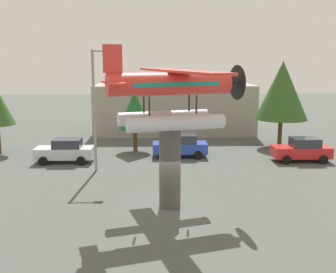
% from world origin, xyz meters
% --- Properties ---
extents(ground_plane, '(140.00, 140.00, 0.00)m').
position_xyz_m(ground_plane, '(0.00, 0.00, 0.00)').
color(ground_plane, '#4C514C').
extents(display_pedestal, '(1.10, 1.10, 4.15)m').
position_xyz_m(display_pedestal, '(0.00, 0.00, 2.07)').
color(display_pedestal, '#4C4742').
rests_on(display_pedestal, ground).
extents(floatplane_monument, '(7.19, 10.29, 4.00)m').
position_xyz_m(floatplane_monument, '(0.13, 0.04, 5.82)').
color(floatplane_monument, silver).
rests_on(floatplane_monument, display_pedestal).
extents(car_near_silver, '(4.20, 2.02, 1.76)m').
position_xyz_m(car_near_silver, '(-7.37, 9.48, 0.88)').
color(car_near_silver, silver).
rests_on(car_near_silver, ground).
extents(car_mid_blue, '(4.20, 2.02, 1.76)m').
position_xyz_m(car_mid_blue, '(1.24, 10.94, 0.88)').
color(car_mid_blue, '#2847B7').
rests_on(car_mid_blue, ground).
extents(car_far_red, '(4.20, 2.02, 1.76)m').
position_xyz_m(car_far_red, '(10.18, 9.24, 0.88)').
color(car_far_red, red).
rests_on(car_far_red, ground).
extents(streetlight_primary, '(1.84, 0.28, 8.11)m').
position_xyz_m(streetlight_primary, '(-4.58, 6.98, 4.69)').
color(streetlight_primary, gray).
rests_on(streetlight_primary, ground).
extents(storefront_building, '(15.96, 6.78, 4.97)m').
position_xyz_m(storefront_building, '(1.23, 22.00, 2.49)').
color(storefront_building, '#9E9384').
rests_on(storefront_building, ground).
extents(tree_east, '(2.78, 2.78, 4.99)m').
position_xyz_m(tree_east, '(-2.38, 13.07, 3.43)').
color(tree_east, brown).
rests_on(tree_east, ground).
extents(tree_center_back, '(4.46, 4.46, 7.37)m').
position_xyz_m(tree_center_back, '(10.08, 14.44, 4.88)').
color(tree_center_back, brown).
rests_on(tree_center_back, ground).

